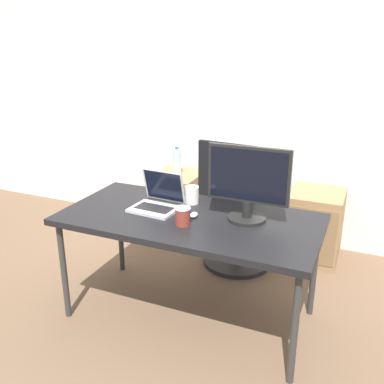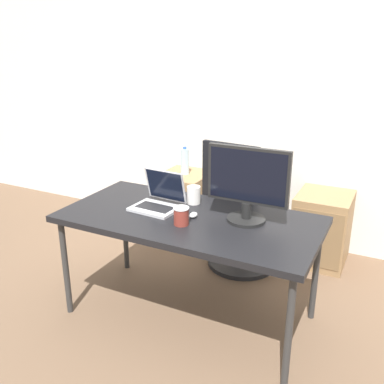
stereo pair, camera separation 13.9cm
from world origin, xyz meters
The scene contains 12 objects.
ground_plane centered at (0.00, 0.00, 0.00)m, with size 14.00×14.00×0.00m, color brown.
wall_back centered at (0.00, 1.45, 1.30)m, with size 10.00×0.05×2.60m.
desk centered at (0.00, 0.00, 0.67)m, with size 1.62×0.80×0.72m.
office_chair centered at (0.06, 0.75, 0.40)m, with size 0.56×0.58×1.08m.
cabinet_left centered at (-0.64, 1.17, 0.29)m, with size 0.42×0.48×0.59m.
cabinet_right centered at (0.63, 1.17, 0.29)m, with size 0.42×0.48×0.59m.
water_bottle centered at (-0.64, 1.18, 0.71)m, with size 0.08×0.08×0.26m.
laptop_center centered at (-0.25, 0.04, 0.77)m, with size 0.31×0.29×0.24m.
monitor centered at (0.34, 0.10, 0.96)m, with size 0.50×0.24×0.46m.
mouse centered at (0.03, 0.00, 0.74)m, with size 0.04×0.07×0.03m.
coffee_cup_white centered at (-0.08, 0.22, 0.78)m, with size 0.09×0.09×0.12m.
coffee_cup_brown centered at (0.01, -0.13, 0.78)m, with size 0.10×0.10×0.11m.
Camera 2 is at (1.12, -2.20, 1.76)m, focal length 40.00 mm.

